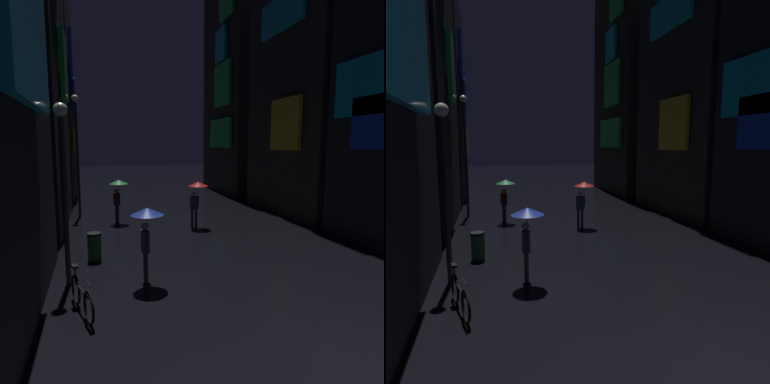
% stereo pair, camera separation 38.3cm
% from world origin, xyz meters
% --- Properties ---
extents(ground_plane, '(120.00, 120.00, 0.00)m').
position_xyz_m(ground_plane, '(0.00, 0.00, 0.00)').
color(ground_plane, black).
extents(building_left_far, '(4.25, 7.62, 13.63)m').
position_xyz_m(building_left_far, '(-7.48, 21.81, 6.82)').
color(building_left_far, black).
rests_on(building_left_far, ground).
extents(building_right_far, '(4.25, 7.66, 18.19)m').
position_xyz_m(building_right_far, '(7.48, 21.82, 9.09)').
color(building_right_far, '#2D2826').
rests_on(building_right_far, ground).
extents(pedestrian_foreground_left_blue, '(0.90, 0.90, 2.12)m').
position_xyz_m(pedestrian_foreground_left_blue, '(-2.91, 4.87, 1.67)').
color(pedestrian_foreground_left_blue, '#38332D').
rests_on(pedestrian_foreground_left_blue, ground).
extents(pedestrian_midstreet_centre_green, '(0.90, 0.90, 2.12)m').
position_xyz_m(pedestrian_midstreet_centre_green, '(-3.12, 12.61, 1.67)').
color(pedestrian_midstreet_centre_green, '#2D2D38').
rests_on(pedestrian_midstreet_centre_green, ground).
extents(pedestrian_far_right_red, '(0.90, 0.90, 2.12)m').
position_xyz_m(pedestrian_far_right_red, '(0.28, 10.67, 1.67)').
color(pedestrian_far_right_red, '#38332D').
rests_on(pedestrian_far_right_red, ground).
extents(bicycle_parked_at_storefront, '(0.57, 1.76, 0.96)m').
position_xyz_m(bicycle_parked_at_storefront, '(-4.60, 3.58, 0.39)').
color(bicycle_parked_at_storefront, black).
rests_on(bicycle_parked_at_storefront, ground).
extents(streetlamp_left_near, '(0.36, 0.36, 4.87)m').
position_xyz_m(streetlamp_left_near, '(-5.00, 5.40, 3.09)').
color(streetlamp_left_near, '#2D2D33').
rests_on(streetlamp_left_near, ground).
extents(streetlamp_left_far, '(0.36, 0.36, 6.33)m').
position_xyz_m(streetlamp_left_far, '(-5.00, 14.77, 3.89)').
color(streetlamp_left_far, '#2D2D33').
rests_on(streetlamp_left_far, ground).
extents(trash_bin, '(0.46, 0.46, 0.93)m').
position_xyz_m(trash_bin, '(-4.30, 7.21, 0.47)').
color(trash_bin, '#265933').
rests_on(trash_bin, ground).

